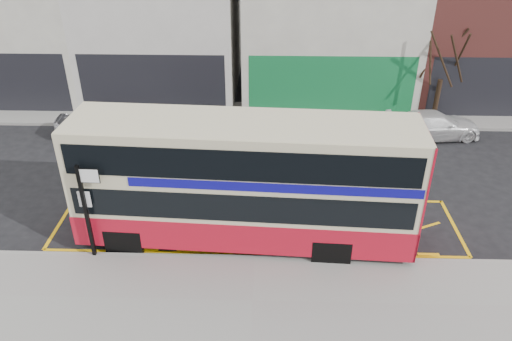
{
  "coord_description": "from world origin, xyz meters",
  "views": [
    {
      "loc": [
        0.39,
        -12.76,
        10.56
      ],
      "look_at": [
        -0.02,
        2.0,
        1.96
      ],
      "focal_mm": 35.0,
      "sensor_mm": 36.0,
      "label": 1
    }
  ],
  "objects_px": {
    "bus_stop_post": "(87,204)",
    "street_tree_right": "(448,42)",
    "double_decker_bus": "(245,181)",
    "car_white": "(434,125)",
    "car_silver": "(100,123)",
    "car_grey": "(211,126)"
  },
  "relations": [
    {
      "from": "bus_stop_post",
      "to": "street_tree_right",
      "type": "xyz_separation_m",
      "value": [
        13.82,
        11.07,
        1.92
      ]
    },
    {
      "from": "double_decker_bus",
      "to": "car_white",
      "type": "height_order",
      "value": "double_decker_bus"
    },
    {
      "from": "car_silver",
      "to": "street_tree_right",
      "type": "xyz_separation_m",
      "value": [
        16.29,
        2.25,
        3.33
      ]
    },
    {
      "from": "bus_stop_post",
      "to": "car_silver",
      "type": "relative_size",
      "value": 0.81
    },
    {
      "from": "car_grey",
      "to": "street_tree_right",
      "type": "distance_m",
      "value": 11.76
    },
    {
      "from": "car_grey",
      "to": "double_decker_bus",
      "type": "bearing_deg",
      "value": -148.61
    },
    {
      "from": "car_silver",
      "to": "car_grey",
      "type": "distance_m",
      "value": 5.28
    },
    {
      "from": "bus_stop_post",
      "to": "double_decker_bus",
      "type": "bearing_deg",
      "value": 15.87
    },
    {
      "from": "double_decker_bus",
      "to": "bus_stop_post",
      "type": "height_order",
      "value": "double_decker_bus"
    },
    {
      "from": "car_silver",
      "to": "street_tree_right",
      "type": "bearing_deg",
      "value": -84.73
    },
    {
      "from": "bus_stop_post",
      "to": "street_tree_right",
      "type": "relative_size",
      "value": 0.56
    },
    {
      "from": "car_silver",
      "to": "street_tree_right",
      "type": "relative_size",
      "value": 0.69
    },
    {
      "from": "bus_stop_post",
      "to": "car_white",
      "type": "distance_m",
      "value": 16.16
    },
    {
      "from": "car_white",
      "to": "street_tree_right",
      "type": "xyz_separation_m",
      "value": [
        0.58,
        1.92,
        3.39
      ]
    },
    {
      "from": "car_grey",
      "to": "street_tree_right",
      "type": "height_order",
      "value": "street_tree_right"
    },
    {
      "from": "double_decker_bus",
      "to": "car_silver",
      "type": "height_order",
      "value": "double_decker_bus"
    },
    {
      "from": "car_grey",
      "to": "car_white",
      "type": "relative_size",
      "value": 0.97
    },
    {
      "from": "car_white",
      "to": "double_decker_bus",
      "type": "bearing_deg",
      "value": 124.7
    },
    {
      "from": "car_silver",
      "to": "car_grey",
      "type": "bearing_deg",
      "value": -94.43
    },
    {
      "from": "car_silver",
      "to": "car_grey",
      "type": "relative_size",
      "value": 0.96
    },
    {
      "from": "double_decker_bus",
      "to": "bus_stop_post",
      "type": "xyz_separation_m",
      "value": [
        -4.76,
        -1.17,
        -0.17
      ]
    },
    {
      "from": "double_decker_bus",
      "to": "car_grey",
      "type": "bearing_deg",
      "value": 107.84
    }
  ]
}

